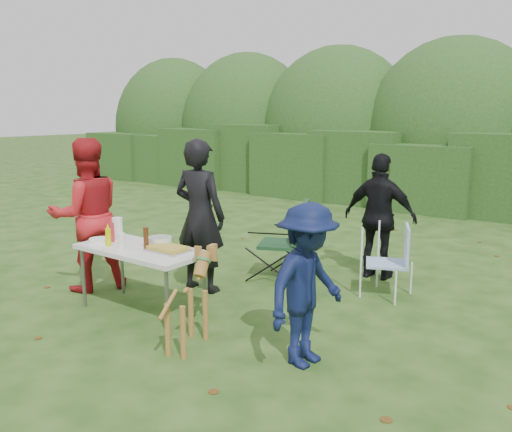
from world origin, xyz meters
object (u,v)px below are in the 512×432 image
Objects in this scene: folding_table at (141,253)px; paper_towel_roll at (118,229)px; ketchup_bottle at (112,233)px; person_black_puffy at (380,217)px; lawn_chair at (387,260)px; mustard_bottle at (108,237)px; person_red_jacket at (87,215)px; beer_bottle at (146,238)px; child at (307,285)px; person_cook at (200,216)px; dog at (187,304)px; camping_chair at (282,239)px.

paper_towel_roll reaches higher than folding_table.
person_black_puffy is at bearing 53.36° from ketchup_bottle.
paper_towel_roll reaches higher than lawn_chair.
mustard_bottle is 0.91× the size of ketchup_bottle.
beer_bottle is at bearing 106.86° from person_red_jacket.
beer_bottle is at bearing 94.89° from child.
folding_table is at bearing 105.94° from person_red_jacket.
paper_towel_roll is at bearing 50.82° from person_cook.
folding_table is 0.56m from paper_towel_roll.
beer_bottle is 0.92× the size of paper_towel_roll.
dog is at bearing 120.26° from person_cook.
lawn_chair is (0.92, 2.51, 0.01)m from dog.
folding_table is at bearing -11.64° from paper_towel_roll.
camping_chair is at bearing 76.41° from beer_bottle.
lawn_chair is at bearing 162.62° from camping_chair.
mustard_bottle is (-0.35, -0.16, 0.15)m from folding_table.
person_cook is 7.29× the size of paper_towel_roll.
folding_table is 2.12m from child.
child reaches higher than camping_chair.
folding_table is 0.50m from ketchup_bottle.
beer_bottle is (0.55, 0.02, 0.01)m from ketchup_bottle.
paper_towel_roll reaches higher than ketchup_bottle.
dog is (-0.54, -3.13, -0.41)m from person_black_puffy.
person_red_jacket is 1.30× the size of child.
mustard_bottle is (-2.47, -0.17, 0.11)m from child.
mustard_bottle is (-1.93, -2.91, 0.00)m from person_black_puffy.
person_red_jacket is at bearing 39.96° from person_black_puffy.
person_cook is at bearing 70.85° from child.
person_black_puffy is at bearing 157.10° from person_red_jacket.
ketchup_bottle is at bearing 95.33° from child.
person_black_puffy is (1.58, 1.80, -0.11)m from person_cook.
child is 5.61× the size of paper_towel_roll.
camping_chair is 4.47× the size of beer_bottle.
person_black_puffy is 6.98× the size of beer_bottle.
camping_chair is 2.25m from ketchup_bottle.
beer_bottle is (-1.88, -2.13, 0.42)m from lawn_chair.
person_cook is 2.33m from child.
beer_bottle is at bearing 6.70° from folding_table.
mustard_bottle is (-0.35, -1.11, -0.11)m from person_cook.
folding_table is 5.77× the size of paper_towel_roll.
paper_towel_roll is (-0.59, 0.10, 0.01)m from beer_bottle.
person_red_jacket is at bearing 26.92° from person_cook.
ketchup_bottle is at bearing 49.79° from person_black_puffy.
person_black_puffy is 1.33m from camping_chair.
paper_towel_roll is at bearing 92.77° from child.
beer_bottle is at bearing -9.23° from paper_towel_roll.
lawn_chair is at bearing 118.26° from person_black_puffy.
ketchup_bottle is (-0.13, 0.15, 0.01)m from mustard_bottle.
camping_chair reaches higher than folding_table.
mustard_bottle is at bearing -58.01° from paper_towel_roll.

